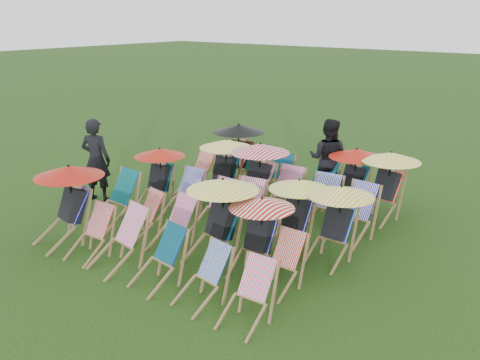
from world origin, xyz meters
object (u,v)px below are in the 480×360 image
Objects in this scene: deckchair_5 at (247,295)px; person_left at (96,160)px; deckchair_29 at (384,185)px; person_rear at (328,159)px; deckchair_0 at (65,203)px.

person_left is (-5.54, 1.87, 0.48)m from deckchair_5.
person_rear reaches higher than deckchair_29.
deckchair_0 is at bearing 107.94° from person_left.
deckchair_0 reaches higher than deckchair_29.
person_left reaches higher than person_rear.
person_rear is at bearing 169.28° from deckchair_29.
deckchair_5 is 0.62× the size of deckchair_29.
person_left reaches higher than deckchair_29.
deckchair_29 is 0.77× the size of person_rear.
person_left is at bearing -146.53° from deckchair_29.
deckchair_0 is at bearing 51.12° from person_rear.
person_left reaches higher than deckchair_0.
person_left is at bearing 139.99° from deckchair_0.
person_left is at bearing 158.66° from deckchair_5.
deckchair_0 is 5.55m from person_rear.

